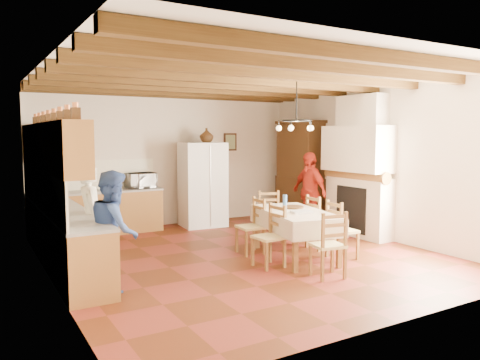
{
  "coord_description": "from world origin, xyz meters",
  "views": [
    {
      "loc": [
        -3.95,
        -6.58,
        2.03
      ],
      "look_at": [
        0.1,
        0.3,
        1.25
      ],
      "focal_mm": 35.0,
      "sensor_mm": 36.0,
      "label": 1
    }
  ],
  "objects_px": {
    "dining_table": "(295,216)",
    "chair_left_near": "(268,236)",
    "refrigerator": "(203,184)",
    "person_woman_blue": "(114,230)",
    "chair_right_far": "(321,222)",
    "person_man": "(91,219)",
    "chair_left_far": "(250,226)",
    "chair_end_far": "(271,217)",
    "microwave": "(141,180)",
    "person_woman_red": "(309,192)",
    "chair_end_near": "(328,244)",
    "chair_right_near": "(342,230)",
    "hutch": "(300,171)"
  },
  "relations": [
    {
      "from": "dining_table",
      "to": "chair_left_near",
      "type": "relative_size",
      "value": 2.0
    },
    {
      "from": "refrigerator",
      "to": "person_woman_blue",
      "type": "xyz_separation_m",
      "value": [
        -2.86,
        -3.24,
        -0.14
      ]
    },
    {
      "from": "refrigerator",
      "to": "chair_right_far",
      "type": "relative_size",
      "value": 1.93
    },
    {
      "from": "refrigerator",
      "to": "person_man",
      "type": "height_order",
      "value": "refrigerator"
    },
    {
      "from": "chair_left_far",
      "to": "chair_end_far",
      "type": "bearing_deg",
      "value": 128.53
    },
    {
      "from": "person_woman_blue",
      "to": "microwave",
      "type": "distance_m",
      "value": 3.82
    },
    {
      "from": "chair_end_far",
      "to": "person_woman_blue",
      "type": "bearing_deg",
      "value": -138.11
    },
    {
      "from": "dining_table",
      "to": "chair_right_far",
      "type": "distance_m",
      "value": 0.83
    },
    {
      "from": "person_woman_red",
      "to": "person_woman_blue",
      "type": "bearing_deg",
      "value": -71.83
    },
    {
      "from": "chair_end_near",
      "to": "chair_end_far",
      "type": "relative_size",
      "value": 1.0
    },
    {
      "from": "dining_table",
      "to": "chair_right_near",
      "type": "distance_m",
      "value": 0.8
    },
    {
      "from": "hutch",
      "to": "person_man",
      "type": "xyz_separation_m",
      "value": [
        -5.17,
        -1.78,
        -0.37
      ]
    },
    {
      "from": "chair_right_far",
      "to": "person_man",
      "type": "xyz_separation_m",
      "value": [
        -3.87,
        0.51,
        0.33
      ]
    },
    {
      "from": "person_man",
      "to": "dining_table",
      "type": "bearing_deg",
      "value": -97.99
    },
    {
      "from": "chair_left_near",
      "to": "person_woman_red",
      "type": "distance_m",
      "value": 2.84
    },
    {
      "from": "microwave",
      "to": "person_man",
      "type": "bearing_deg",
      "value": -126.56
    },
    {
      "from": "chair_left_near",
      "to": "chair_left_far",
      "type": "bearing_deg",
      "value": 164.61
    },
    {
      "from": "hutch",
      "to": "dining_table",
      "type": "xyz_separation_m",
      "value": [
        -2.06,
        -2.54,
        -0.48
      ]
    },
    {
      "from": "hutch",
      "to": "chair_right_near",
      "type": "relative_size",
      "value": 2.44
    },
    {
      "from": "refrigerator",
      "to": "person_woman_red",
      "type": "bearing_deg",
      "value": -40.47
    },
    {
      "from": "chair_left_near",
      "to": "chair_end_far",
      "type": "distance_m",
      "value": 1.68
    },
    {
      "from": "chair_left_far",
      "to": "chair_end_far",
      "type": "xyz_separation_m",
      "value": [
        0.79,
        0.55,
        0.0
      ]
    },
    {
      "from": "dining_table",
      "to": "person_man",
      "type": "bearing_deg",
      "value": 166.21
    },
    {
      "from": "refrigerator",
      "to": "hutch",
      "type": "height_order",
      "value": "hutch"
    },
    {
      "from": "refrigerator",
      "to": "chair_end_near",
      "type": "bearing_deg",
      "value": -86.44
    },
    {
      "from": "chair_right_far",
      "to": "person_man",
      "type": "bearing_deg",
      "value": 86.23
    },
    {
      "from": "chair_left_far",
      "to": "chair_end_near",
      "type": "bearing_deg",
      "value": 12.35
    },
    {
      "from": "chair_end_near",
      "to": "microwave",
      "type": "distance_m",
      "value": 4.74
    },
    {
      "from": "chair_end_far",
      "to": "microwave",
      "type": "distance_m",
      "value": 2.96
    },
    {
      "from": "hutch",
      "to": "dining_table",
      "type": "height_order",
      "value": "hutch"
    },
    {
      "from": "person_woman_red",
      "to": "microwave",
      "type": "distance_m",
      "value": 3.55
    },
    {
      "from": "hutch",
      "to": "person_woman_blue",
      "type": "relative_size",
      "value": 1.49
    },
    {
      "from": "chair_left_far",
      "to": "chair_end_far",
      "type": "relative_size",
      "value": 1.0
    },
    {
      "from": "chair_end_near",
      "to": "hutch",
      "type": "bearing_deg",
      "value": -111.96
    },
    {
      "from": "refrigerator",
      "to": "microwave",
      "type": "distance_m",
      "value": 1.36
    },
    {
      "from": "chair_end_far",
      "to": "refrigerator",
      "type": "bearing_deg",
      "value": 123.58
    },
    {
      "from": "chair_left_near",
      "to": "chair_end_far",
      "type": "relative_size",
      "value": 1.0
    },
    {
      "from": "chair_right_near",
      "to": "microwave",
      "type": "distance_m",
      "value": 4.46
    },
    {
      "from": "chair_right_far",
      "to": "microwave",
      "type": "relative_size",
      "value": 1.64
    },
    {
      "from": "dining_table",
      "to": "chair_end_far",
      "type": "xyz_separation_m",
      "value": [
        0.28,
        1.12,
        -0.21
      ]
    },
    {
      "from": "chair_right_far",
      "to": "microwave",
      "type": "xyz_separation_m",
      "value": [
        -2.22,
        3.19,
        0.58
      ]
    },
    {
      "from": "refrigerator",
      "to": "chair_right_near",
      "type": "relative_size",
      "value": 1.93
    },
    {
      "from": "microwave",
      "to": "person_woman_blue",
      "type": "bearing_deg",
      "value": -118.75
    },
    {
      "from": "chair_left_near",
      "to": "chair_right_far",
      "type": "relative_size",
      "value": 1.0
    },
    {
      "from": "chair_end_near",
      "to": "person_woman_blue",
      "type": "bearing_deg",
      "value": -10.63
    },
    {
      "from": "chair_end_near",
      "to": "chair_end_far",
      "type": "distance_m",
      "value": 2.29
    },
    {
      "from": "chair_end_near",
      "to": "chair_end_far",
      "type": "xyz_separation_m",
      "value": [
        0.54,
        2.23,
        0.0
      ]
    },
    {
      "from": "chair_right_near",
      "to": "person_woman_blue",
      "type": "bearing_deg",
      "value": 88.1
    },
    {
      "from": "chair_end_near",
      "to": "microwave",
      "type": "height_order",
      "value": "microwave"
    },
    {
      "from": "refrigerator",
      "to": "chair_right_near",
      "type": "distance_m",
      "value": 3.75
    }
  ]
}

